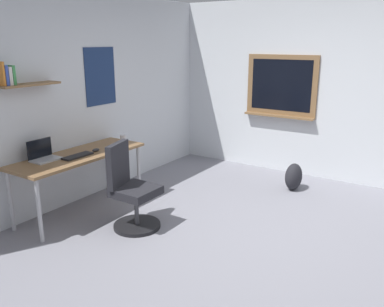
{
  "coord_description": "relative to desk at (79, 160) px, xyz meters",
  "views": [
    {
      "loc": [
        -3.51,
        -1.53,
        2.0
      ],
      "look_at": [
        -0.08,
        0.72,
        0.85
      ],
      "focal_mm": 37.82,
      "sensor_mm": 36.0,
      "label": 1
    }
  ],
  "objects": [
    {
      "name": "laptop",
      "position": [
        -0.37,
        0.14,
        0.12
      ],
      "size": [
        0.31,
        0.21,
        0.23
      ],
      "color": "#ADAFB5",
      "rests_on": "desk"
    },
    {
      "name": "computer_mouse",
      "position": [
        0.2,
        -0.08,
        0.08
      ],
      "size": [
        0.1,
        0.06,
        0.03
      ],
      "primitive_type": "ellipsoid",
      "color": "#262628",
      "rests_on": "desk"
    },
    {
      "name": "wall_right",
      "position": [
        2.89,
        -2.04,
        0.65
      ],
      "size": [
        0.22,
        5.0,
        2.6
      ],
      "color": "silver",
      "rests_on": "ground"
    },
    {
      "name": "desk",
      "position": [
        0.0,
        0.0,
        0.0
      ],
      "size": [
        1.66,
        0.6,
        0.72
      ],
      "color": "olive",
      "rests_on": "ground"
    },
    {
      "name": "backpack",
      "position": [
        2.12,
        -1.87,
        -0.47
      ],
      "size": [
        0.32,
        0.22,
        0.37
      ],
      "primitive_type": "ellipsoid",
      "color": "#232328",
      "rests_on": "ground"
    },
    {
      "name": "wall_back",
      "position": [
        0.44,
        0.38,
        0.65
      ],
      "size": [
        5.0,
        0.3,
        2.6
      ],
      "color": "silver",
      "rests_on": "ground"
    },
    {
      "name": "ground_plane",
      "position": [
        0.44,
        -2.07,
        -0.65
      ],
      "size": [
        5.2,
        5.2,
        0.0
      ],
      "primitive_type": "plane",
      "color": "gray",
      "rests_on": "ground"
    },
    {
      "name": "keyboard",
      "position": [
        -0.08,
        -0.08,
        0.08
      ],
      "size": [
        0.37,
        0.13,
        0.02
      ],
      "primitive_type": "cube",
      "color": "black",
      "rests_on": "desk"
    },
    {
      "name": "office_chair",
      "position": [
        0.01,
        -0.78,
        -0.25
      ],
      "size": [
        0.52,
        0.54,
        0.95
      ],
      "color": "black",
      "rests_on": "ground"
    },
    {
      "name": "coffee_mug",
      "position": [
        0.73,
        -0.03,
        0.11
      ],
      "size": [
        0.08,
        0.08,
        0.09
      ],
      "primitive_type": "cylinder",
      "color": "silver",
      "rests_on": "desk"
    }
  ]
}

